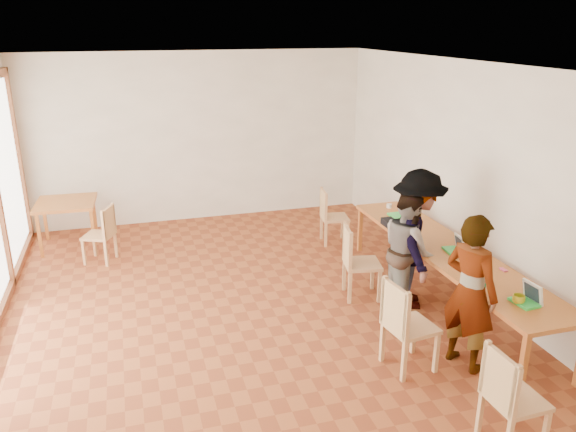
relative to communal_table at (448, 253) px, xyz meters
name	(u,v)px	position (x,y,z in m)	size (l,w,h in m)	color
ground	(250,320)	(-2.50, 0.26, -0.70)	(8.00, 8.00, 0.00)	#964A24
wall_back	(199,138)	(-2.50, 4.26, 0.80)	(6.00, 0.10, 3.00)	white
wall_right	(477,183)	(0.50, 0.26, 0.80)	(0.10, 8.00, 3.00)	white
ceiling	(244,65)	(-2.50, 0.26, 2.32)	(6.00, 8.00, 0.04)	white
communal_table	(448,253)	(0.00, 0.00, 0.00)	(0.80, 4.00, 0.75)	#BC6029
side_table	(66,206)	(-4.77, 3.46, -0.03)	(0.90, 0.90, 0.75)	#BC6029
chair_near	(508,389)	(-0.92, -2.44, -0.13)	(0.45, 0.45, 0.50)	tan
chair_mid	(403,317)	(-1.22, -1.17, -0.09)	(0.52, 0.52, 0.53)	tan
chair_far	(355,255)	(-1.05, 0.50, -0.11)	(0.53, 0.53, 0.52)	tan
chair_empty	(329,211)	(-0.70, 2.40, -0.15)	(0.47, 0.47, 0.48)	tan
chair_spare	(104,228)	(-4.20, 2.62, -0.17)	(0.53, 0.53, 0.46)	tan
person_near	(470,293)	(-0.54, -1.28, 0.14)	(0.61, 0.40, 1.68)	gray
person_mid	(408,250)	(-0.52, 0.06, 0.07)	(0.75, 0.59, 1.55)	gray
person_far	(417,239)	(-0.39, 0.10, 0.18)	(1.15, 0.66, 1.77)	gray
laptop_near	(528,297)	(0.00, -1.49, 0.11)	(0.25, 0.29, 0.22)	#35D64B
laptop_mid	(456,247)	(0.06, -0.08, 0.10)	(0.24, 0.27, 0.21)	#35D64B
laptop_far	(400,212)	(0.00, 1.31, 0.11)	(0.24, 0.28, 0.23)	#35D64B
yellow_mug	(519,299)	(-0.10, -1.48, 0.10)	(0.12, 0.12, 0.10)	gold
green_bottle	(484,276)	(-0.23, -1.05, 0.19)	(0.07, 0.07, 0.28)	#127B41
clear_glass	(466,247)	(0.19, -0.10, 0.09)	(0.07, 0.07, 0.09)	silver
condiment_cup	(389,206)	(0.03, 1.73, 0.08)	(0.08, 0.08, 0.06)	white
pink_phone	(503,270)	(0.27, -0.74, 0.05)	(0.05, 0.10, 0.01)	#D74A73
black_pouch	(390,223)	(-0.32, 0.99, 0.09)	(0.16, 0.26, 0.09)	black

